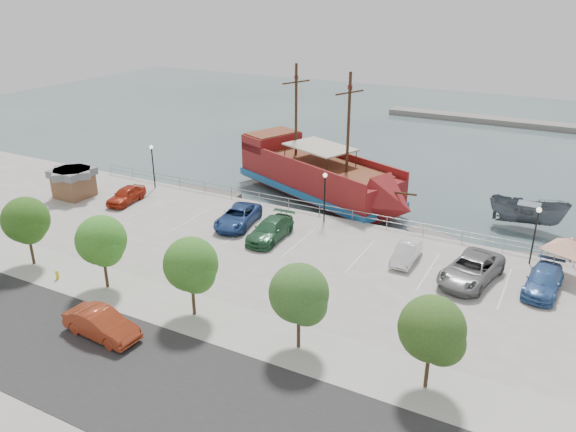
% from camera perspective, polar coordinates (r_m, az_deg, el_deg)
% --- Properties ---
extents(ground, '(160.00, 160.00, 0.00)m').
position_cam_1_polar(ground, '(41.93, -0.07, -4.96)').
color(ground, '#354447').
extents(street, '(100.00, 8.00, 0.04)m').
position_cam_1_polar(street, '(30.42, -14.91, -15.48)').
color(street, '#262525').
rests_on(street, land_slab).
extents(sidewalk, '(100.00, 4.00, 0.05)m').
position_cam_1_polar(sidewalk, '(34.10, -8.11, -10.27)').
color(sidewalk, '#A19C91').
rests_on(sidewalk, land_slab).
extents(seawall_railing, '(50.00, 0.06, 1.00)m').
position_cam_1_polar(seawall_railing, '(47.69, 4.33, 0.51)').
color(seawall_railing, gray).
rests_on(seawall_railing, land_slab).
extents(far_shore, '(40.00, 3.00, 0.80)m').
position_cam_1_polar(far_shore, '(90.17, 22.79, 8.67)').
color(far_shore, gray).
rests_on(far_shore, ground).
extents(pirate_ship, '(20.88, 12.93, 13.03)m').
position_cam_1_polar(pirate_ship, '(53.22, 4.12, 3.65)').
color(pirate_ship, maroon).
rests_on(pirate_ship, ground).
extents(patrol_boat, '(6.44, 2.56, 2.47)m').
position_cam_1_polar(patrol_boat, '(51.66, 23.16, 0.10)').
color(patrol_boat, '#50565E').
rests_on(patrol_boat, ground).
extents(dock_west, '(7.55, 2.44, 0.43)m').
position_cam_1_polar(dock_west, '(56.03, -8.57, 2.30)').
color(dock_west, '#675F58').
rests_on(dock_west, ground).
extents(dock_mid, '(6.57, 4.35, 0.37)m').
position_cam_1_polar(dock_mid, '(46.92, 15.42, -2.45)').
color(dock_mid, slate).
rests_on(dock_mid, ground).
extents(dock_east, '(7.03, 3.43, 0.39)m').
position_cam_1_polar(dock_east, '(46.20, 25.14, -4.27)').
color(dock_east, '#6A635A').
rests_on(dock_east, ground).
extents(shed, '(3.30, 3.30, 2.67)m').
position_cam_1_polar(shed, '(55.53, -20.96, 3.25)').
color(shed, brown).
rests_on(shed, land_slab).
extents(canopy_tent, '(4.84, 4.84, 3.10)m').
position_cam_1_polar(canopy_tent, '(41.71, 26.67, -2.07)').
color(canopy_tent, slate).
rests_on(canopy_tent, land_slab).
extents(street_sedan, '(4.84, 1.96, 1.56)m').
position_cam_1_polar(street_sedan, '(33.55, -18.42, -10.37)').
color(street_sedan, '#A5371C').
rests_on(street_sedan, street).
extents(fire_hydrant, '(0.23, 0.23, 0.67)m').
position_cam_1_polar(fire_hydrant, '(40.74, -22.40, -5.53)').
color(fire_hydrant, yellow).
rests_on(fire_hydrant, sidewalk).
extents(lamp_post_left, '(0.36, 0.36, 4.28)m').
position_cam_1_polar(lamp_post_left, '(55.16, -13.61, 5.67)').
color(lamp_post_left, black).
rests_on(lamp_post_left, land_slab).
extents(lamp_post_mid, '(0.36, 0.36, 4.28)m').
position_cam_1_polar(lamp_post_mid, '(45.72, 3.75, 2.78)').
color(lamp_post_mid, black).
rests_on(lamp_post_mid, land_slab).
extents(lamp_post_right, '(0.36, 0.36, 4.28)m').
position_cam_1_polar(lamp_post_right, '(42.28, 23.90, -0.89)').
color(lamp_post_right, black).
rests_on(lamp_post_right, land_slab).
extents(tree_b, '(3.30, 3.20, 5.00)m').
position_cam_1_polar(tree_b, '(42.30, -25.03, -0.55)').
color(tree_b, '#473321').
rests_on(tree_b, sidewalk).
extents(tree_c, '(3.30, 3.20, 5.00)m').
position_cam_1_polar(tree_c, '(37.22, -18.35, -2.56)').
color(tree_c, '#473321').
rests_on(tree_c, sidewalk).
extents(tree_d, '(3.30, 3.20, 5.00)m').
position_cam_1_polar(tree_d, '(32.87, -9.71, -5.10)').
color(tree_d, '#473321').
rests_on(tree_d, sidewalk).
extents(tree_e, '(3.30, 3.20, 5.00)m').
position_cam_1_polar(tree_e, '(29.55, 1.30, -8.13)').
color(tree_e, '#473321').
rests_on(tree_e, sidewalk).
extents(tree_f, '(3.30, 3.20, 5.00)m').
position_cam_1_polar(tree_f, '(27.64, 14.64, -11.34)').
color(tree_f, '#473321').
rests_on(tree_f, sidewalk).
extents(parked_car_a, '(2.23, 4.49, 1.47)m').
position_cam_1_polar(parked_car_a, '(52.67, -16.13, 2.07)').
color(parked_car_a, '#A62812').
rests_on(parked_car_a, land_slab).
extents(parked_car_c, '(3.38, 5.80, 1.52)m').
position_cam_1_polar(parked_car_c, '(45.99, -5.11, -0.06)').
color(parked_car_c, navy).
rests_on(parked_car_c, land_slab).
extents(parked_car_d, '(2.32, 5.34, 1.53)m').
position_cam_1_polar(parked_car_d, '(43.40, -1.82, -1.39)').
color(parked_car_d, '#295A38').
rests_on(parked_car_d, land_slab).
extents(parked_car_f, '(1.45, 4.03, 1.32)m').
position_cam_1_polar(parked_car_f, '(40.85, 11.94, -3.67)').
color(parked_car_f, white).
rests_on(parked_car_f, land_slab).
extents(parked_car_g, '(3.94, 6.47, 1.68)m').
position_cam_1_polar(parked_car_g, '(39.28, 18.11, -5.17)').
color(parked_car_g, gray).
rests_on(parked_car_g, land_slab).
extents(parked_car_h, '(2.44, 5.13, 1.44)m').
position_cam_1_polar(parked_car_h, '(39.77, 24.54, -6.02)').
color(parked_car_h, '#375F9E').
rests_on(parked_car_h, land_slab).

